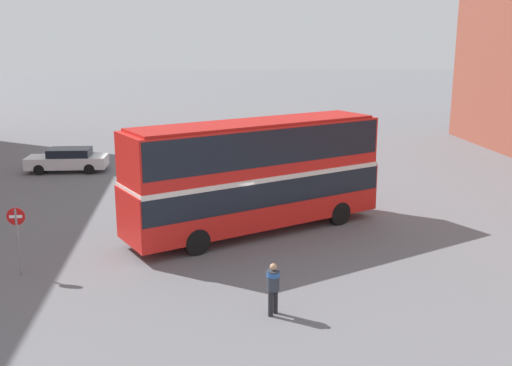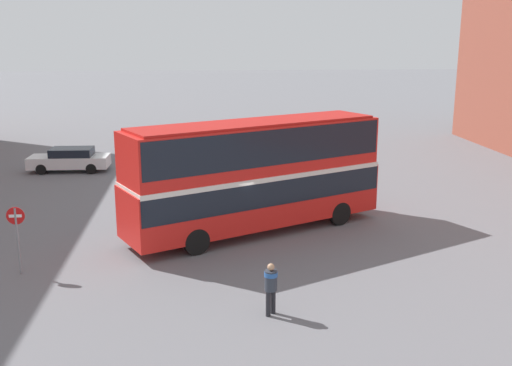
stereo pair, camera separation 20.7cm
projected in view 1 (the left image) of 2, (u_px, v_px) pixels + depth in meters
The scene contains 6 objects.
ground_plane at pixel (222, 237), 24.33m from camera, with size 240.00×240.00×0.00m, color slate.
double_decker_bus at pixel (256, 170), 24.41m from camera, with size 11.06×7.21×4.63m.
pedestrian_foreground at pixel (273, 284), 17.33m from camera, with size 0.56×0.56×1.60m.
parked_car_kerb_near at pixel (68, 160), 35.89m from camera, with size 4.73×1.96×1.42m.
parked_car_kerb_far at pixel (158, 145), 40.58m from camera, with size 4.58×2.72×1.45m.
no_entry_sign at pixel (17, 230), 20.18m from camera, with size 0.61×0.08×2.37m.
Camera 1 is at (-0.96, -23.12, 7.96)m, focal length 42.00 mm.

